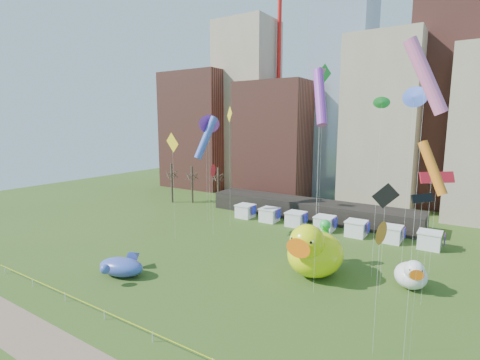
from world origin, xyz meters
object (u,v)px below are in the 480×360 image
Objects in this scene: big_duck at (314,251)px; seahorse_purple at (316,238)px; seahorse_green at (325,233)px; whale_inflatable at (122,266)px; small_duck at (411,274)px.

big_duck is 4.42m from seahorse_purple.
big_duck is at bearing -82.02° from seahorse_green.
big_duck reaches higher than seahorse_green.
seahorse_green reaches higher than whale_inflatable.
whale_inflatable is at bearing -172.53° from small_duck.
seahorse_green is at bearing 94.74° from big_duck.
seahorse_green reaches higher than seahorse_purple.
big_duck is 1.75× the size of small_duck.
seahorse_purple reaches higher than whale_inflatable.
big_duck is 21.73m from whale_inflatable.
seahorse_purple is at bearing 27.65° from whale_inflatable.
big_duck is at bearing -58.48° from seahorse_purple.
big_duck reaches higher than whale_inflatable.
seahorse_purple is (-11.05, 1.52, 1.49)m from small_duck.
whale_inflatable is (-18.21, -15.41, -2.98)m from seahorse_green.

